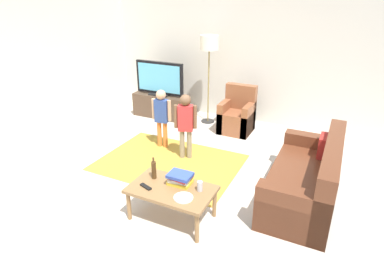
# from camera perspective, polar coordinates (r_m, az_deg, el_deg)

# --- Properties ---
(ground) EXTENTS (7.80, 7.80, 0.00)m
(ground) POSITION_cam_1_polar(r_m,az_deg,el_deg) (4.71, -3.25, -9.88)
(ground) COLOR beige
(wall_back) EXTENTS (6.00, 0.12, 2.70)m
(wall_back) POSITION_cam_1_polar(r_m,az_deg,el_deg) (6.84, 9.07, 12.53)
(wall_back) COLOR silver
(wall_back) RESTS_ON ground
(wall_left) EXTENTS (0.12, 6.00, 2.70)m
(wall_left) POSITION_cam_1_polar(r_m,az_deg,el_deg) (6.16, -29.07, 8.84)
(wall_left) COLOR silver
(wall_left) RESTS_ON ground
(area_rug) EXTENTS (2.20, 1.60, 0.01)m
(area_rug) POSITION_cam_1_polar(r_m,az_deg,el_deg) (5.27, -3.99, -6.02)
(area_rug) COLOR #B28C33
(area_rug) RESTS_ON ground
(tv_stand) EXTENTS (1.20, 0.44, 0.50)m
(tv_stand) POSITION_cam_1_polar(r_m,az_deg,el_deg) (7.13, -5.46, 3.94)
(tv_stand) COLOR #4C3828
(tv_stand) RESTS_ON ground
(tv) EXTENTS (1.10, 0.28, 0.71)m
(tv) POSITION_cam_1_polar(r_m,az_deg,el_deg) (6.94, -5.74, 8.61)
(tv) COLOR black
(tv) RESTS_ON tv_stand
(couch) EXTENTS (0.80, 1.80, 0.86)m
(couch) POSITION_cam_1_polar(r_m,az_deg,el_deg) (4.51, 19.95, -8.74)
(couch) COLOR brown
(couch) RESTS_ON ground
(armchair) EXTENTS (0.60, 0.60, 0.90)m
(armchair) POSITION_cam_1_polar(r_m,az_deg,el_deg) (6.39, 7.99, 2.02)
(armchair) COLOR brown
(armchair) RESTS_ON ground
(floor_lamp) EXTENTS (0.36, 0.36, 1.78)m
(floor_lamp) POSITION_cam_1_polar(r_m,az_deg,el_deg) (6.48, 3.05, 13.95)
(floor_lamp) COLOR #262626
(floor_lamp) RESTS_ON ground
(child_near_tv) EXTENTS (0.35, 0.17, 1.04)m
(child_near_tv) POSITION_cam_1_polar(r_m,az_deg,el_deg) (5.57, -5.38, 2.59)
(child_near_tv) COLOR orange
(child_near_tv) RESTS_ON ground
(child_center) EXTENTS (0.35, 0.20, 1.09)m
(child_center) POSITION_cam_1_polar(r_m,az_deg,el_deg) (5.14, -1.16, 1.28)
(child_center) COLOR gray
(child_center) RESTS_ON ground
(coffee_table) EXTENTS (1.00, 0.60, 0.42)m
(coffee_table) POSITION_cam_1_polar(r_m,az_deg,el_deg) (3.90, -3.61, -11.10)
(coffee_table) COLOR olive
(coffee_table) RESTS_ON ground
(book_stack) EXTENTS (0.29, 0.24, 0.15)m
(book_stack) POSITION_cam_1_polar(r_m,az_deg,el_deg) (3.91, -2.11, -8.85)
(book_stack) COLOR yellow
(book_stack) RESTS_ON coffee_table
(bottle) EXTENTS (0.06, 0.06, 0.29)m
(bottle) POSITION_cam_1_polar(r_m,az_deg,el_deg) (4.02, -6.73, -7.30)
(bottle) COLOR #4C3319
(bottle) RESTS_ON coffee_table
(tv_remote) EXTENTS (0.18, 0.10, 0.02)m
(tv_remote) POSITION_cam_1_polar(r_m,az_deg,el_deg) (3.91, -8.15, -10.18)
(tv_remote) COLOR black
(tv_remote) RESTS_ON coffee_table
(soda_can) EXTENTS (0.07, 0.07, 0.12)m
(soda_can) POSITION_cam_1_polar(r_m,az_deg,el_deg) (3.79, 1.39, -10.19)
(soda_can) COLOR silver
(soda_can) RESTS_ON coffee_table
(plate) EXTENTS (0.22, 0.22, 0.02)m
(plate) POSITION_cam_1_polar(r_m,az_deg,el_deg) (3.69, -1.52, -12.17)
(plate) COLOR white
(plate) RESTS_ON coffee_table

